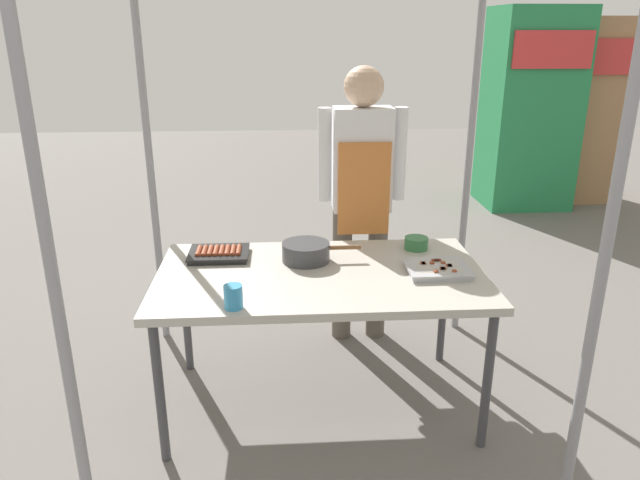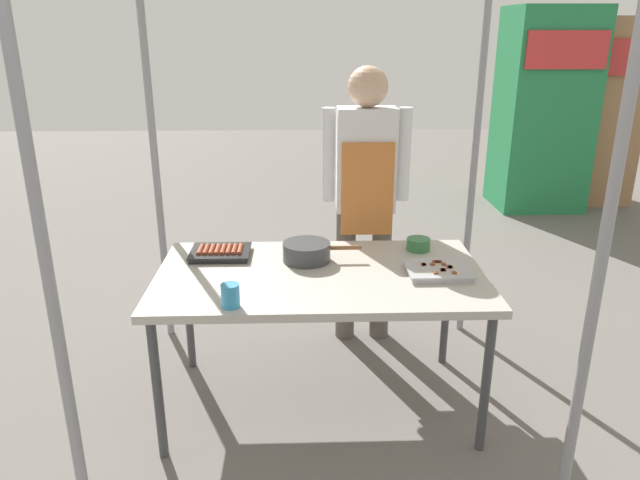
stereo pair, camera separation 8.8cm
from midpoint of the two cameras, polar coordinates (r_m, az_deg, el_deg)
name	(u,v)px [view 2 (the right image)]	position (r m, az deg, el deg)	size (l,w,h in m)	color
ground_plane	(320,402)	(3.27, 0.83, -15.31)	(18.00, 18.00, 0.00)	#66605B
stall_table	(320,282)	(2.93, 0.90, -4.07)	(1.60, 0.90, 0.75)	#B7B2A8
tray_grilled_sausages	(220,252)	(3.15, -8.74, -1.16)	(0.31, 0.25, 0.05)	black
tray_meat_skewers	(438,271)	(2.95, 12.08, -2.88)	(0.30, 0.25, 0.04)	#ADADB2
cooking_wok	(307,251)	(3.04, -0.42, -1.07)	(0.40, 0.24, 0.10)	#38383A
condiment_bowl	(418,244)	(3.24, 10.18, -0.41)	(0.13, 0.13, 0.06)	#33723F
drink_cup_near_edge	(230,296)	(2.56, -7.61, -5.32)	(0.08, 0.08, 0.10)	#338CBF
vendor_woman	(365,185)	(3.54, 5.09, 5.31)	(0.52, 0.24, 1.68)	#595147
neighbor_stall_left	(543,110)	(6.93, 20.97, 11.55)	(0.89, 0.80, 2.10)	#237F47
neighbor_stall_right	(590,112)	(7.37, 24.79, 11.07)	(0.93, 0.67, 2.00)	#9E724C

